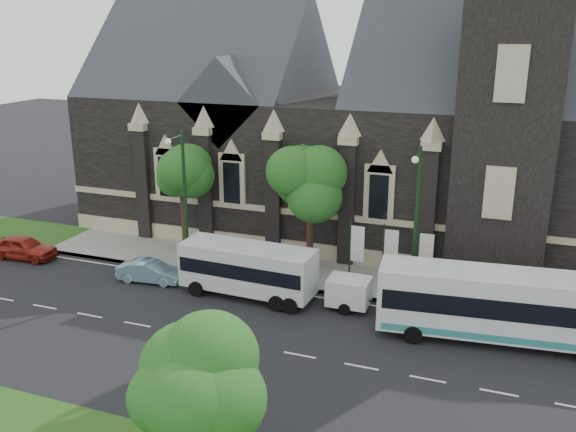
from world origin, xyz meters
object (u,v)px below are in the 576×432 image
at_px(banner_flag_right, 423,256).
at_px(sedan, 150,271).
at_px(shuttle_bus, 248,268).
at_px(tree_park_east, 208,369).
at_px(box_trailer, 349,291).
at_px(car_far_red, 23,247).
at_px(tree_walk_left, 186,170).
at_px(banner_flag_left, 355,247).
at_px(street_lamp_mid, 183,195).
at_px(street_lamp_near, 415,219).
at_px(tour_coach, 507,305).
at_px(banner_flag_center, 388,251).
at_px(tree_walk_right, 315,180).

height_order(banner_flag_right, sedan, banner_flag_right).
distance_m(banner_flag_right, shuttle_bus, 10.01).
bearing_deg(tree_park_east, box_trailer, 87.43).
bearing_deg(car_far_red, tree_walk_left, -65.66).
bearing_deg(banner_flag_left, car_far_red, -171.01).
distance_m(tree_walk_left, banner_flag_right, 16.52).
bearing_deg(sedan, street_lamp_mid, -41.78).
height_order(tree_park_east, street_lamp_near, street_lamp_near).
xyz_separation_m(tour_coach, sedan, (-20.39, 0.37, -1.29)).
relative_size(tree_walk_left, shuttle_bus, 0.97).
relative_size(tree_walk_left, street_lamp_near, 0.85).
bearing_deg(shuttle_bus, tree_walk_left, 144.08).
bearing_deg(street_lamp_near, car_far_red, -176.55).
relative_size(tree_park_east, sedan, 1.57).
relative_size(tree_park_east, street_lamp_mid, 0.70).
bearing_deg(shuttle_bus, street_lamp_near, 13.46).
relative_size(banner_flag_left, banner_flag_center, 1.00).
relative_size(tree_walk_right, shuttle_bus, 0.99).
distance_m(tree_walk_right, tour_coach, 13.75).
xyz_separation_m(tree_park_east, banner_flag_right, (4.11, 18.32, -2.24)).
distance_m(tree_walk_right, tree_walk_left, 9.01).
height_order(tree_walk_left, banner_flag_left, tree_walk_left).
relative_size(shuttle_bus, sedan, 1.97).
height_order(street_lamp_mid, banner_flag_right, street_lamp_mid).
xyz_separation_m(tree_walk_left, tour_coach, (20.78, -5.95, -3.78)).
bearing_deg(tree_park_east, banner_flag_left, 89.65).
height_order(tree_walk_left, box_trailer, tree_walk_left).
height_order(banner_flag_left, sedan, banner_flag_left).
xyz_separation_m(street_lamp_near, street_lamp_mid, (-14.00, 0.00, 0.00)).
bearing_deg(street_lamp_near, banner_flag_center, 131.93).
distance_m(banner_flag_right, sedan, 16.26).
bearing_deg(banner_flag_right, banner_flag_center, 180.00).
xyz_separation_m(street_lamp_mid, sedan, (-1.41, -1.98, -4.45)).
height_order(street_lamp_mid, sedan, street_lamp_mid).
bearing_deg(car_far_red, tour_coach, -95.15).
bearing_deg(banner_flag_right, tree_walk_right, 166.40).
distance_m(banner_flag_center, banner_flag_right, 2.00).
height_order(tree_park_east, tour_coach, tree_park_east).
bearing_deg(shuttle_bus, sedan, -175.69).
bearing_deg(banner_flag_left, sedan, -161.64).
relative_size(street_lamp_near, banner_flag_right, 2.25).
height_order(tree_park_east, shuttle_bus, tree_park_east).
xyz_separation_m(tree_walk_right, tour_coach, (11.77, -5.96, -3.87)).
relative_size(street_lamp_near, tour_coach, 0.72).
xyz_separation_m(tree_park_east, tour_coach, (8.80, 14.08, -2.67)).
distance_m(banner_flag_left, tour_coach, 9.69).
bearing_deg(shuttle_bus, tour_coach, 0.01).
distance_m(tree_park_east, banner_flag_right, 18.91).
bearing_deg(street_lamp_near, box_trailer, -156.37).
distance_m(shuttle_bus, sedan, 6.50).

